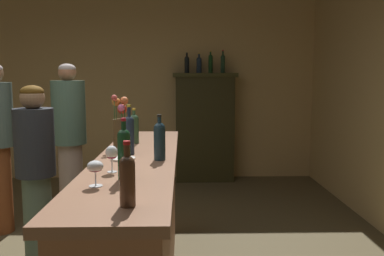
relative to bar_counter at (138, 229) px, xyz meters
The scene contains 18 objects.
wall_back 3.75m from the bar_counter, 99.84° to the left, with size 5.97×0.12×2.91m, color tan.
bar_counter is the anchor object (origin of this frame).
display_cabinet 3.39m from the bar_counter, 79.01° to the left, with size 0.93×0.36×1.60m.
wine_bottle_malbec 0.66m from the bar_counter, 120.02° to the left, with size 0.07×0.07×0.35m.
wine_bottle_pinot 1.23m from the bar_counter, 85.60° to the right, with size 0.07×0.07×0.28m.
wine_bottle_riesling 0.89m from the bar_counter, 89.50° to the right, with size 0.07×0.07×0.33m.
wine_bottle_chardonnay 0.67m from the bar_counter, 31.04° to the right, with size 0.08×0.08×0.30m.
wine_bottle_rose 0.86m from the bar_counter, 97.97° to the left, with size 0.08×0.08×0.29m.
wine_glass_front 0.96m from the bar_counter, 99.16° to the right, with size 0.08×0.08×0.13m.
wine_glass_mid 0.76m from the bar_counter, 101.41° to the right, with size 0.07×0.07×0.15m.
flower_arrangement 0.76m from the bar_counter, 115.27° to the left, with size 0.13×0.14×0.41m.
cheese_plate 0.52m from the bar_counter, 135.27° to the right, with size 0.16×0.16×0.01m, color white.
display_bottle_left 3.55m from the bar_counter, 83.49° to the left, with size 0.07×0.07×0.30m.
display_bottle_midleft 3.57m from the bar_counter, 80.49° to the left, with size 0.08×0.08×0.29m.
display_bottle_center 3.61m from the bar_counter, 77.68° to the left, with size 0.06×0.06×0.32m.
display_bottle_midright 3.65m from the bar_counter, 74.75° to the left, with size 0.07×0.07×0.33m.
patron_in_grey 1.06m from the bar_counter, 148.99° to the left, with size 0.31×0.31×1.49m.
patron_redhead 1.68m from the bar_counter, 120.73° to the left, with size 0.33×0.33×1.68m.
Camera 1 is at (0.93, -2.70, 1.56)m, focal length 38.32 mm.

